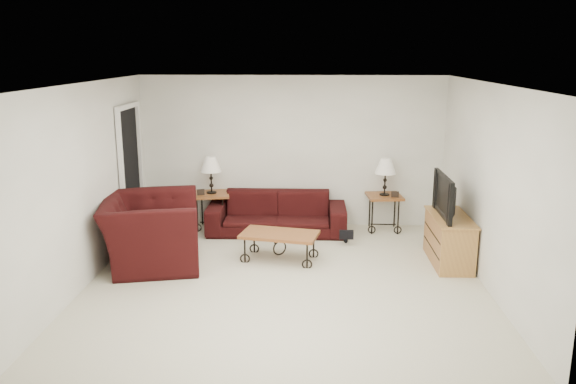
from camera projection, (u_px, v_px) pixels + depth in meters
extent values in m
plane|color=beige|center=(286.00, 280.00, 7.42)|extent=(5.00, 5.00, 0.00)
cube|color=white|center=(292.00, 152.00, 9.55)|extent=(5.00, 0.02, 2.50)
cube|color=white|center=(273.00, 255.00, 4.70)|extent=(5.00, 0.02, 2.50)
cube|color=white|center=(87.00, 184.00, 7.22)|extent=(0.02, 5.00, 2.50)
cube|color=white|center=(490.00, 188.00, 7.03)|extent=(0.02, 5.00, 2.50)
plane|color=white|center=(286.00, 83.00, 6.83)|extent=(5.00, 5.00, 0.00)
cube|color=black|center=(131.00, 175.00, 8.87)|extent=(0.08, 0.94, 2.04)
imported|color=black|center=(277.00, 213.00, 9.31)|extent=(2.23, 0.87, 0.65)
cube|color=#935425|center=(212.00, 211.00, 9.53)|extent=(0.64, 0.64, 0.60)
cube|color=#935425|center=(384.00, 213.00, 9.43)|extent=(0.60, 0.60, 0.60)
cube|color=black|center=(201.00, 192.00, 9.31)|extent=(0.12, 0.06, 0.10)
cube|color=black|center=(395.00, 194.00, 9.19)|extent=(0.12, 0.03, 0.10)
cube|color=#935425|center=(280.00, 246.00, 8.10)|extent=(1.15, 0.78, 0.40)
imported|color=black|center=(151.00, 231.00, 7.90)|extent=(1.52, 1.66, 0.94)
cube|color=#B44617|center=(161.00, 229.00, 7.83)|extent=(0.19, 0.44, 0.42)
cube|color=tan|center=(449.00, 240.00, 7.96)|extent=(0.47, 1.12, 0.67)
imported|color=black|center=(450.00, 196.00, 7.81)|extent=(0.13, 1.00, 0.58)
ellipsoid|color=black|center=(346.00, 230.00, 8.80)|extent=(0.37, 0.31, 0.42)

